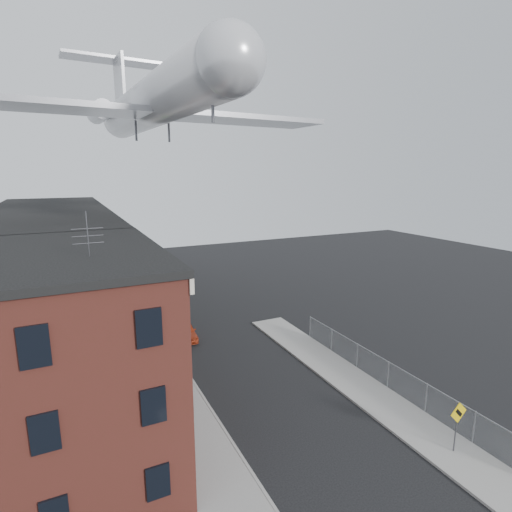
{
  "coord_description": "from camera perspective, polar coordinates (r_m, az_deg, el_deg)",
  "views": [
    {
      "loc": [
        -10.84,
        -12.37,
        13.68
      ],
      "look_at": [
        -0.34,
        9.27,
        8.62
      ],
      "focal_mm": 28.0,
      "sensor_mm": 36.0,
      "label": 1
    }
  ],
  "objects": [
    {
      "name": "ground",
      "position": [
        21.39,
        13.35,
        -28.24
      ],
      "size": [
        120.0,
        120.0,
        0.0
      ],
      "primitive_type": "plane",
      "color": "black",
      "rests_on": "ground"
    },
    {
      "name": "sidewalk_left",
      "position": [
        39.2,
        -16.62,
        -8.97
      ],
      "size": [
        3.0,
        62.0,
        0.12
      ],
      "primitive_type": "cube",
      "color": "gray",
      "rests_on": "ground"
    },
    {
      "name": "sidewalk_right",
      "position": [
        28.1,
        14.43,
        -17.51
      ],
      "size": [
        3.0,
        26.0,
        0.12
      ],
      "primitive_type": "cube",
      "color": "gray",
      "rests_on": "ground"
    },
    {
      "name": "curb_left",
      "position": [
        39.42,
        -14.52,
        -8.71
      ],
      "size": [
        0.15,
        62.0,
        0.14
      ],
      "primitive_type": "cube",
      "color": "gray",
      "rests_on": "ground"
    },
    {
      "name": "curb_right",
      "position": [
        27.28,
        11.98,
        -18.33
      ],
      "size": [
        0.15,
        26.0,
        0.14
      ],
      "primitive_type": "cube",
      "color": "gray",
      "rests_on": "ground"
    },
    {
      "name": "corner_building",
      "position": [
        21.19,
        -27.42,
        -13.24
      ],
      "size": [
        10.31,
        12.3,
        12.15
      ],
      "color": "#321810",
      "rests_on": "ground"
    },
    {
      "name": "row_house_a",
      "position": [
        30.13,
        -27.02,
        -5.95
      ],
      "size": [
        11.98,
        7.0,
        10.3
      ],
      "color": "gray",
      "rests_on": "ground"
    },
    {
      "name": "row_house_b",
      "position": [
        36.89,
        -26.9,
        -2.83
      ],
      "size": [
        11.98,
        7.0,
        10.3
      ],
      "color": "gray",
      "rests_on": "ground"
    },
    {
      "name": "row_house_c",
      "position": [
        43.73,
        -26.82,
        -0.69
      ],
      "size": [
        11.98,
        7.0,
        10.3
      ],
      "color": "gray",
      "rests_on": "ground"
    },
    {
      "name": "row_house_d",
      "position": [
        50.61,
        -26.76,
        0.87
      ],
      "size": [
        11.98,
        7.0,
        10.3
      ],
      "color": "gray",
      "rests_on": "ground"
    },
    {
      "name": "row_house_e",
      "position": [
        57.52,
        -26.71,
        2.06
      ],
      "size": [
        11.98,
        7.0,
        10.3
      ],
      "color": "gray",
      "rests_on": "ground"
    },
    {
      "name": "chainlink_fence",
      "position": [
        27.94,
        18.35,
        -15.76
      ],
      "size": [
        0.06,
        18.06,
        1.9
      ],
      "color": "gray",
      "rests_on": "ground"
    },
    {
      "name": "warning_sign",
      "position": [
        23.2,
        26.84,
        -20.09
      ],
      "size": [
        1.1,
        0.11,
        2.8
      ],
      "color": "#515156",
      "rests_on": "ground"
    },
    {
      "name": "utility_pole",
      "position": [
        32.1,
        -15.5,
        -4.85
      ],
      "size": [
        1.8,
        0.26,
        9.0
      ],
      "color": "black",
      "rests_on": "ground"
    },
    {
      "name": "street_tree",
      "position": [
        41.94,
        -17.48,
        -2.79
      ],
      "size": [
        3.22,
        3.2,
        5.2
      ],
      "color": "black",
      "rests_on": "ground"
    },
    {
      "name": "car_near",
      "position": [
        34.5,
        -10.07,
        -10.46
      ],
      "size": [
        1.92,
        4.07,
        1.34
      ],
      "primitive_type": "imported",
      "rotation": [
        0.0,
        0.0,
        -0.09
      ],
      "color": "#9B2D14",
      "rests_on": "ground"
    },
    {
      "name": "car_mid",
      "position": [
        38.34,
        -13.59,
        -8.28
      ],
      "size": [
        1.86,
        4.25,
        1.36
      ],
      "primitive_type": "imported",
      "rotation": [
        0.0,
        0.0,
        -0.11
      ],
      "color": "black",
      "rests_on": "ground"
    },
    {
      "name": "car_far",
      "position": [
        49.16,
        -14.39,
        -3.85
      ],
      "size": [
        2.31,
        4.74,
        1.33
      ],
      "primitive_type": "imported",
      "rotation": [
        0.0,
        0.0,
        0.1
      ],
      "color": "slate",
      "rests_on": "ground"
    },
    {
      "name": "airplane",
      "position": [
        34.97,
        -14.54,
        20.49
      ],
      "size": [
        27.28,
        31.15,
        9.02
      ],
      "color": "silver",
      "rests_on": "ground"
    }
  ]
}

